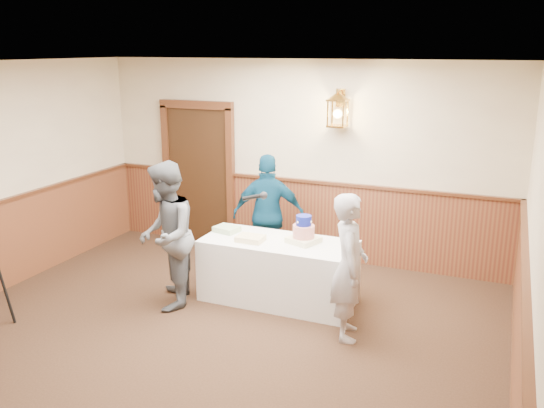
{
  "coord_description": "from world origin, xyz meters",
  "views": [
    {
      "loc": [
        2.73,
        -4.04,
        2.95
      ],
      "look_at": [
        0.34,
        1.7,
        1.25
      ],
      "focal_mm": 38.0,
      "sensor_mm": 36.0,
      "label": 1
    }
  ],
  "objects": [
    {
      "name": "sheet_cake_yellow",
      "position": [
        0.03,
        1.77,
        0.78
      ],
      "size": [
        0.31,
        0.24,
        0.06
      ],
      "primitive_type": "cube",
      "rotation": [
        0.0,
        0.0,
        -0.0
      ],
      "color": "#ECC98D",
      "rests_on": "display_table"
    },
    {
      "name": "sheet_cake_green",
      "position": [
        -0.38,
        1.98,
        0.78
      ],
      "size": [
        0.32,
        0.28,
        0.07
      ],
      "primitive_type": "cube",
      "rotation": [
        0.0,
        0.0,
        -0.2
      ],
      "color": "#A4C68C",
      "rests_on": "display_table"
    },
    {
      "name": "interviewer",
      "position": [
        -0.8,
        1.27,
        0.86
      ],
      "size": [
        1.59,
        1.03,
        1.72
      ],
      "rotation": [
        0.0,
        0.0,
        -1.13
      ],
      "color": "#575C61",
      "rests_on": "ground"
    },
    {
      "name": "display_table",
      "position": [
        0.34,
        1.9,
        0.38
      ],
      "size": [
        1.8,
        0.8,
        0.75
      ],
      "primitive_type": "cube",
      "color": "white",
      "rests_on": "ground"
    },
    {
      "name": "room_shell",
      "position": [
        -0.05,
        0.45,
        1.52
      ],
      "size": [
        6.02,
        7.02,
        2.81
      ],
      "color": "#C7B495",
      "rests_on": "ground"
    },
    {
      "name": "assistant_p",
      "position": [
        -0.11,
        2.67,
        0.81
      ],
      "size": [
        1.02,
        0.67,
        1.62
      ],
      "primitive_type": "imported",
      "rotation": [
        0.0,
        0.0,
        3.46
      ],
      "color": "navy",
      "rests_on": "ground"
    },
    {
      "name": "ground",
      "position": [
        0.0,
        0.0,
        0.0
      ],
      "size": [
        7.0,
        7.0,
        0.0
      ],
      "primitive_type": "plane",
      "color": "#2F1E12",
      "rests_on": "ground"
    },
    {
      "name": "tiered_cake",
      "position": [
        0.63,
        1.96,
        0.88
      ],
      "size": [
        0.41,
        0.41,
        0.33
      ],
      "rotation": [
        0.0,
        0.0,
        -0.36
      ],
      "color": "beige",
      "rests_on": "display_table"
    },
    {
      "name": "baker",
      "position": [
        1.34,
        1.35,
        0.78
      ],
      "size": [
        0.52,
        0.65,
        1.55
      ],
      "primitive_type": "imported",
      "rotation": [
        0.0,
        0.0,
        1.86
      ],
      "color": "#A6A5AB",
      "rests_on": "ground"
    }
  ]
}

